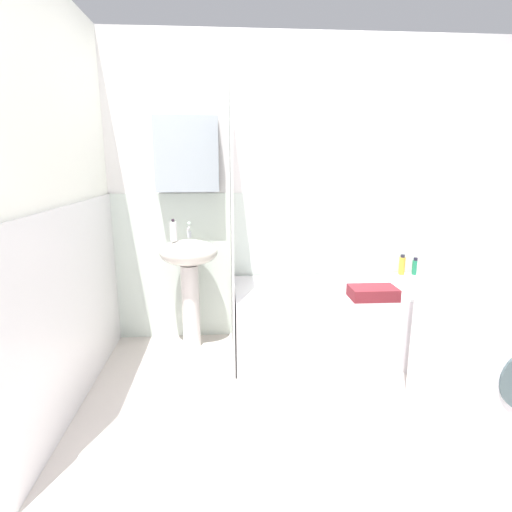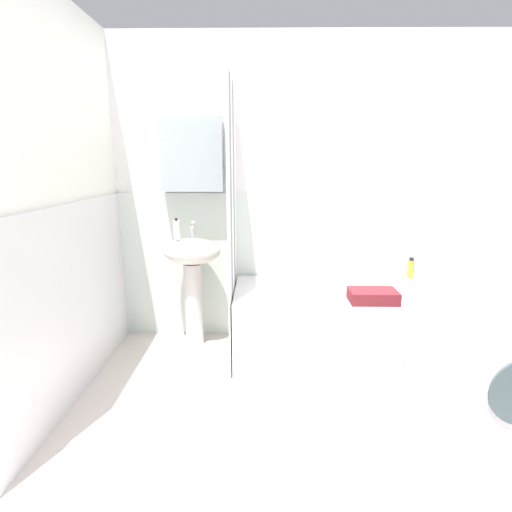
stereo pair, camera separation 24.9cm
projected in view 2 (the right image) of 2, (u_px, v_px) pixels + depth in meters
ground_plane at (329, 426)px, 2.30m from camera, size 4.80×5.60×0.04m
wall_back_tiled at (302, 200)px, 3.27m from camera, size 3.60×0.18×2.40m
wall_left_tiled at (61, 218)px, 2.40m from camera, size 0.07×1.81×2.40m
sink at (192, 268)px, 3.17m from camera, size 0.44×0.34×0.87m
faucet at (193, 229)px, 3.18m from camera, size 0.03×0.12×0.12m
soap_dispenser at (177, 230)px, 3.07m from camera, size 0.05×0.05×0.17m
bathtub at (342, 322)px, 3.06m from camera, size 1.61×0.75×0.52m
shower_curtain at (232, 225)px, 2.90m from camera, size 0.01×0.75×2.00m
conditioner_bottle at (425, 270)px, 3.27m from camera, size 0.05×0.05×0.14m
shampoo_bottle at (411, 268)px, 3.28m from camera, size 0.05×0.05×0.17m
towel_folded at (373, 296)px, 2.72m from camera, size 0.32×0.20×0.08m
washer_dryer_stack at (496, 291)px, 2.02m from camera, size 0.59×0.64×1.63m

